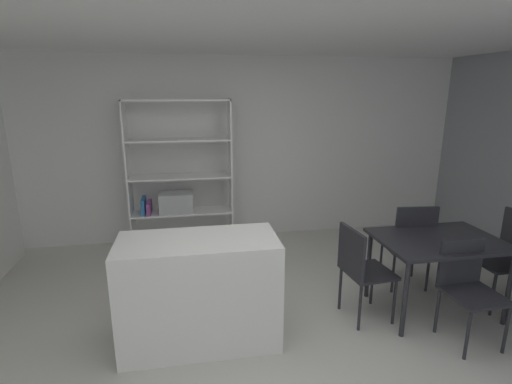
# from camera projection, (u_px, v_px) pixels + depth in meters

# --- Properties ---
(ground_plane) EXTENTS (9.39, 9.39, 0.00)m
(ground_plane) POSITION_uv_depth(u_px,v_px,m) (268.00, 360.00, 3.11)
(ground_plane) COLOR beige
(ceiling_slab) EXTENTS (6.82, 5.73, 0.06)m
(ceiling_slab) POSITION_uv_depth(u_px,v_px,m) (271.00, 9.00, 2.45)
(ceiling_slab) COLOR white
(ceiling_slab) RESTS_ON ground_plane
(back_partition) EXTENTS (6.82, 0.06, 2.57)m
(back_partition) POSITION_uv_depth(u_px,v_px,m) (228.00, 150.00, 5.48)
(back_partition) COLOR silver
(back_partition) RESTS_ON ground_plane
(kitchen_island) EXTENTS (1.31, 0.61, 0.93)m
(kitchen_island) POSITION_uv_depth(u_px,v_px,m) (200.00, 291.00, 3.25)
(kitchen_island) COLOR silver
(kitchen_island) RESTS_ON ground_plane
(open_bookshelf) EXTENTS (1.34, 0.36, 2.00)m
(open_bookshelf) POSITION_uv_depth(u_px,v_px,m) (178.00, 185.00, 5.12)
(open_bookshelf) COLOR white
(open_bookshelf) RESTS_ON ground_plane
(dining_table) EXTENTS (1.15, 0.81, 0.75)m
(dining_table) POSITION_uv_depth(u_px,v_px,m) (438.00, 246.00, 3.66)
(dining_table) COLOR #232328
(dining_table) RESTS_ON ground_plane
(dining_chair_window_side) EXTENTS (0.44, 0.45, 0.95)m
(dining_chair_window_side) POSITION_uv_depth(u_px,v_px,m) (509.00, 252.00, 3.83)
(dining_chair_window_side) COLOR #232328
(dining_chair_window_side) RESTS_ON ground_plane
(dining_chair_far) EXTENTS (0.48, 0.45, 0.96)m
(dining_chair_far) POSITION_uv_depth(u_px,v_px,m) (411.00, 240.00, 4.10)
(dining_chair_far) COLOR #232328
(dining_chair_far) RESTS_ON ground_plane
(dining_chair_near) EXTENTS (0.44, 0.44, 0.87)m
(dining_chair_near) POSITION_uv_depth(u_px,v_px,m) (467.00, 282.00, 3.29)
(dining_chair_near) COLOR #232328
(dining_chair_near) RESTS_ON ground_plane
(dining_chair_island_side) EXTENTS (0.46, 0.47, 0.91)m
(dining_chair_island_side) POSITION_uv_depth(u_px,v_px,m) (360.00, 265.00, 3.55)
(dining_chair_island_side) COLOR #232328
(dining_chair_island_side) RESTS_ON ground_plane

